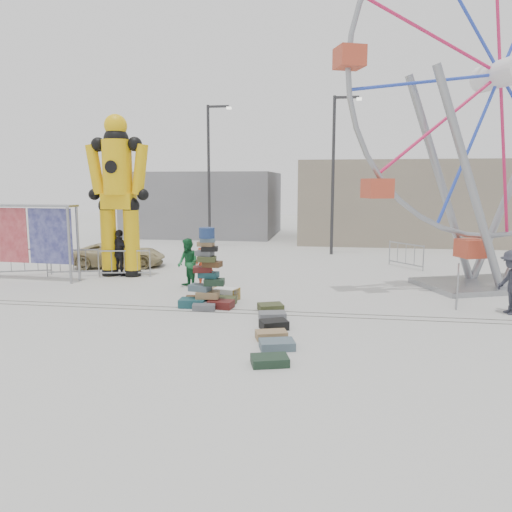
# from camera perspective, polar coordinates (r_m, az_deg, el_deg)

# --- Properties ---
(ground) EXTENTS (90.00, 90.00, 0.00)m
(ground) POSITION_cam_1_polar(r_m,az_deg,el_deg) (13.88, -4.19, -7.13)
(ground) COLOR #9E9E99
(ground) RESTS_ON ground
(track_line_near) EXTENTS (40.00, 0.04, 0.01)m
(track_line_near) POSITION_cam_1_polar(r_m,az_deg,el_deg) (14.44, -3.66, -6.48)
(track_line_near) COLOR #47443F
(track_line_near) RESTS_ON ground
(track_line_far) EXTENTS (40.00, 0.04, 0.01)m
(track_line_far) POSITION_cam_1_polar(r_m,az_deg,el_deg) (14.82, -3.32, -6.09)
(track_line_far) COLOR #47443F
(track_line_far) RESTS_ON ground
(building_right) EXTENTS (12.00, 8.00, 5.00)m
(building_right) POSITION_cam_1_polar(r_m,az_deg,el_deg) (33.29, 15.66, 6.01)
(building_right) COLOR gray
(building_right) RESTS_ON ground
(building_left) EXTENTS (10.00, 8.00, 4.40)m
(building_left) POSITION_cam_1_polar(r_m,az_deg,el_deg) (36.20, -5.75, 5.97)
(building_left) COLOR gray
(building_left) RESTS_ON ground
(lamp_post_right) EXTENTS (1.41, 0.25, 8.00)m
(lamp_post_right) POSITION_cam_1_polar(r_m,az_deg,el_deg) (26.04, 9.02, 10.00)
(lamp_post_right) COLOR #2D2D30
(lamp_post_right) RESTS_ON ground
(lamp_post_left) EXTENTS (1.41, 0.25, 8.00)m
(lamp_post_left) POSITION_cam_1_polar(r_m,az_deg,el_deg) (28.88, -5.24, 9.90)
(lamp_post_left) COLOR #2D2D30
(lamp_post_left) RESTS_ON ground
(suitcase_tower) EXTENTS (1.67, 1.49, 2.39)m
(suitcase_tower) POSITION_cam_1_polar(r_m,az_deg,el_deg) (15.12, -5.55, -3.24)
(suitcase_tower) COLOR #1B4A52
(suitcase_tower) RESTS_ON ground
(crash_test_dummy) EXTENTS (2.56, 1.14, 6.51)m
(crash_test_dummy) POSITION_cam_1_polar(r_m,az_deg,el_deg) (20.41, -15.47, 7.32)
(crash_test_dummy) COLOR black
(crash_test_dummy) RESTS_ON ground
(ferris_wheel) EXTENTS (10.47, 4.26, 12.97)m
(ferris_wheel) POSITION_cam_1_polar(r_m,az_deg,el_deg) (19.53, 25.96, 15.45)
(ferris_wheel) COLOR gray
(ferris_wheel) RESTS_ON ground
(banner_scaffold) EXTENTS (4.03, 0.92, 2.89)m
(banner_scaffold) POSITION_cam_1_polar(r_m,az_deg,el_deg) (20.75, -24.66, 3.39)
(banner_scaffold) COLOR gray
(banner_scaffold) RESTS_ON ground
(steamer_trunk) EXTENTS (0.90, 0.67, 0.37)m
(steamer_trunk) POSITION_cam_1_polar(r_m,az_deg,el_deg) (16.00, -3.44, -4.34)
(steamer_trunk) COLOR silver
(steamer_trunk) RESTS_ON ground
(row_case_0) EXTENTS (0.85, 0.77, 0.20)m
(row_case_0) POSITION_cam_1_polar(r_m,az_deg,el_deg) (14.63, 1.68, -5.88)
(row_case_0) COLOR #3B4120
(row_case_0) RESTS_ON ground
(row_case_1) EXTENTS (0.82, 0.64, 0.21)m
(row_case_1) POSITION_cam_1_polar(r_m,az_deg,el_deg) (13.69, 1.88, -6.86)
(row_case_1) COLOR slate
(row_case_1) RESTS_ON ground
(row_case_2) EXTENTS (0.83, 0.74, 0.23)m
(row_case_2) POSITION_cam_1_polar(r_m,az_deg,el_deg) (12.85, 2.06, -7.84)
(row_case_2) COLOR black
(row_case_2) RESTS_ON ground
(row_case_3) EXTENTS (0.84, 0.64, 0.19)m
(row_case_3) POSITION_cam_1_polar(r_m,az_deg,el_deg) (12.08, 1.76, -9.01)
(row_case_3) COLOR #96754C
(row_case_3) RESTS_ON ground
(row_case_4) EXTENTS (0.89, 0.72, 0.19)m
(row_case_4) POSITION_cam_1_polar(r_m,az_deg,el_deg) (11.40, 2.41, -10.08)
(row_case_4) COLOR #4C616D
(row_case_4) RESTS_ON ground
(row_case_5) EXTENTS (0.87, 0.71, 0.18)m
(row_case_5) POSITION_cam_1_polar(r_m,az_deg,el_deg) (10.46, 1.59, -11.85)
(row_case_5) COLOR #1B3121
(row_case_5) RESTS_ON ground
(barricade_dummy_a) EXTENTS (1.90, 0.82, 1.10)m
(barricade_dummy_a) POSITION_cam_1_polar(r_m,az_deg,el_deg) (22.08, -24.96, -0.61)
(barricade_dummy_a) COLOR gray
(barricade_dummy_a) RESTS_ON ground
(barricade_dummy_b) EXTENTS (1.95, 0.64, 1.10)m
(barricade_dummy_b) POSITION_cam_1_polar(r_m,az_deg,el_deg) (21.17, -20.19, -0.70)
(barricade_dummy_b) COLOR gray
(barricade_dummy_b) RESTS_ON ground
(barricade_dummy_c) EXTENTS (1.98, 0.49, 1.10)m
(barricade_dummy_c) POSITION_cam_1_polar(r_m,az_deg,el_deg) (20.33, -14.81, -0.82)
(barricade_dummy_c) COLOR gray
(barricade_dummy_c) RESTS_ON ground
(barricade_wheel_front) EXTENTS (0.57, 1.97, 1.10)m
(barricade_wheel_front) POSITION_cam_1_polar(r_m,az_deg,el_deg) (16.71, 22.05, -3.12)
(barricade_wheel_front) COLOR gray
(barricade_wheel_front) RESTS_ON ground
(barricade_wheel_back) EXTENTS (1.29, 1.65, 1.10)m
(barricade_wheel_back) POSITION_cam_1_polar(r_m,az_deg,el_deg) (22.82, 16.75, 0.09)
(barricade_wheel_back) COLOR gray
(barricade_wheel_back) RESTS_ON ground
(pedestrian_red) EXTENTS (0.70, 0.51, 1.79)m
(pedestrian_red) POSITION_cam_1_polar(r_m,az_deg,el_deg) (17.71, -5.89, -0.78)
(pedestrian_red) COLOR #B03419
(pedestrian_red) RESTS_ON ground
(pedestrian_green) EXTENTS (1.07, 1.08, 1.76)m
(pedestrian_green) POSITION_cam_1_polar(r_m,az_deg,el_deg) (17.82, -7.79, -0.81)
(pedestrian_green) COLOR #16592C
(pedestrian_green) RESTS_ON ground
(pedestrian_black) EXTENTS (1.18, 0.86, 1.86)m
(pedestrian_black) POSITION_cam_1_polar(r_m,az_deg,el_deg) (20.58, -15.28, 0.35)
(pedestrian_black) COLOR black
(pedestrian_black) RESTS_ON ground
(pedestrian_grey) EXTENTS (0.89, 1.29, 1.83)m
(pedestrian_grey) POSITION_cam_1_polar(r_m,az_deg,el_deg) (15.85, 27.17, -2.68)
(pedestrian_grey) COLOR #252732
(pedestrian_grey) RESTS_ON ground
(parked_suv) EXTENTS (4.25, 2.64, 1.10)m
(parked_suv) POSITION_cam_1_polar(r_m,az_deg,el_deg) (22.92, -15.32, 0.18)
(parked_suv) COLOR tan
(parked_suv) RESTS_ON ground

